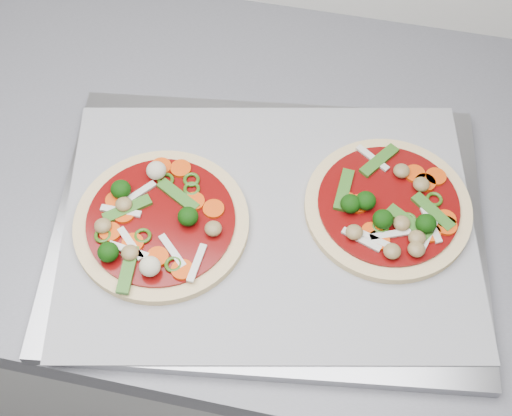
# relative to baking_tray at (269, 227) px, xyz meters

# --- Properties ---
(base_cabinet) EXTENTS (3.60, 0.60, 0.86)m
(base_cabinet) POSITION_rel_baking_tray_xyz_m (0.05, 0.08, -0.48)
(base_cabinet) COLOR #B9B9B7
(base_cabinet) RESTS_ON ground
(countertop) EXTENTS (3.60, 0.60, 0.04)m
(countertop) POSITION_rel_baking_tray_xyz_m (0.05, 0.08, -0.03)
(countertop) COLOR slate
(countertop) RESTS_ON base_cabinet
(baking_tray) EXTENTS (0.55, 0.43, 0.02)m
(baking_tray) POSITION_rel_baking_tray_xyz_m (0.00, 0.00, 0.00)
(baking_tray) COLOR gray
(baking_tray) RESTS_ON countertop
(parchment) EXTENTS (0.54, 0.44, 0.00)m
(parchment) POSITION_rel_baking_tray_xyz_m (0.00, 0.00, 0.01)
(parchment) COLOR gray
(parchment) RESTS_ON baking_tray
(pizza_left) EXTENTS (0.25, 0.25, 0.03)m
(pizza_left) POSITION_rel_baking_tray_xyz_m (-0.12, -0.03, 0.02)
(pizza_left) COLOR #E5CA8A
(pizza_left) RESTS_ON parchment
(pizza_right) EXTENTS (0.27, 0.27, 0.03)m
(pizza_right) POSITION_rel_baking_tray_xyz_m (0.14, 0.04, 0.02)
(pizza_right) COLOR #E5CA8A
(pizza_right) RESTS_ON parchment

